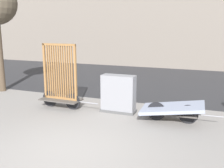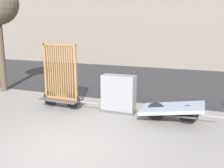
{
  "view_description": "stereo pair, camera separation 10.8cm",
  "coord_description": "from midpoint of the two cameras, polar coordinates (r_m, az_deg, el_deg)",
  "views": [
    {
      "loc": [
        2.92,
        -4.7,
        2.72
      ],
      "look_at": [
        0.0,
        2.75,
        0.99
      ],
      "focal_mm": 42.0,
      "sensor_mm": 36.0,
      "label": 1
    },
    {
      "loc": [
        3.02,
        -4.66,
        2.72
      ],
      "look_at": [
        0.0,
        2.75,
        0.99
      ],
      "focal_mm": 42.0,
      "sensor_mm": 36.0,
      "label": 2
    }
  ],
  "objects": [
    {
      "name": "bike_cart_with_mattress",
      "position": [
        7.87,
        12.61,
        -5.32
      ],
      "size": [
        2.33,
        1.13,
        0.61
      ],
      "rotation": [
        0.0,
        0.0,
        0.05
      ],
      "color": "#4C4742",
      "rests_on": "ground_plane"
    },
    {
      "name": "ground_plane",
      "position": [
        6.18,
        -10.17,
        -14.17
      ],
      "size": [
        60.0,
        60.0,
        0.0
      ],
      "primitive_type": "plane",
      "color": "gray"
    },
    {
      "name": "utility_cabinet",
      "position": [
        8.53,
        1.04,
        -2.42
      ],
      "size": [
        1.15,
        0.48,
        1.23
      ],
      "color": "#4C4C4C",
      "rests_on": "ground_plane"
    },
    {
      "name": "bike_cart_with_bedframe",
      "position": [
        9.08,
        -11.49,
        -0.2
      ],
      "size": [
        2.15,
        0.69,
        2.21
      ],
      "rotation": [
        0.0,
        0.0,
        -0.02
      ],
      "color": "#4C4742",
      "rests_on": "ground_plane"
    },
    {
      "name": "road_strip",
      "position": [
        14.0,
        8.71,
        0.83
      ],
      "size": [
        56.0,
        8.79,
        0.01
      ],
      "color": "#2D2D30",
      "rests_on": "ground_plane"
    }
  ]
}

